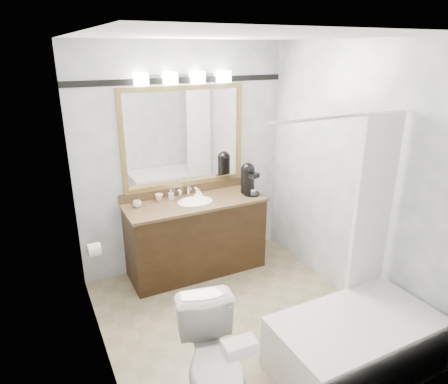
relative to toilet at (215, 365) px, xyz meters
The scene contains 15 objects.
room 1.32m from the toilet, 51.19° to the left, with size 2.42×2.62×2.52m.
vanity 1.90m from the toilet, 70.86° to the left, with size 1.53×0.58×0.97m.
mirror 2.42m from the toilet, 73.19° to the left, with size 1.40×0.04×1.10m.
vanity_light_bar 2.73m from the toilet, 72.75° to the left, with size 1.02×0.14×0.12m.
accent_stripe 2.76m from the toilet, 73.27° to the left, with size 2.40×0.01×0.06m, color black.
bathtub 1.19m from the toilet, ahead, with size 1.30×0.75×1.96m.
tp_roll 1.56m from the toilet, 109.85° to the left, with size 0.12×0.12×0.11m, color white.
toilet is the anchor object (origin of this frame).
tissue_box 0.54m from the toilet, 90.00° to the right, with size 0.20×0.11×0.08m, color white.
coffee_maker 2.25m from the toilet, 54.23° to the left, with size 0.19×0.23×0.36m.
cup_left 1.97m from the toilet, 89.52° to the left, with size 0.09×0.09×0.07m, color white.
cup_right 2.06m from the toilet, 82.04° to the left, with size 0.08×0.08×0.08m, color white.
soap_bottle_a 2.06m from the toilet, 78.24° to the left, with size 0.05×0.05×0.11m, color white.
soap_bottle_b 2.12m from the toilet, 69.49° to the left, with size 0.07×0.07×0.08m, color white.
soap_bar 2.09m from the toilet, 69.53° to the left, with size 0.08×0.05×0.03m, color beige.
Camera 1 is at (-1.54, -2.73, 2.41)m, focal length 32.00 mm.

